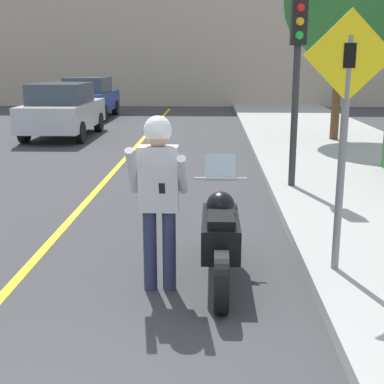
# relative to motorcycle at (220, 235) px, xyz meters

# --- Properties ---
(road_center_line) EXTENTS (0.12, 36.00, 0.01)m
(road_center_line) POSITION_rel_motorcycle_xyz_m (-2.25, 3.34, -0.50)
(road_center_line) COLOR yellow
(road_center_line) RESTS_ON ground
(building_backdrop) EXTENTS (28.00, 1.20, 7.60)m
(building_backdrop) POSITION_rel_motorcycle_xyz_m (-1.65, 23.34, 3.30)
(building_backdrop) COLOR #B2A38E
(building_backdrop) RESTS_ON ground
(motorcycle) EXTENTS (0.62, 2.23, 1.29)m
(motorcycle) POSITION_rel_motorcycle_xyz_m (0.00, 0.00, 0.00)
(motorcycle) COLOR black
(motorcycle) RESTS_ON ground
(person_biker) EXTENTS (0.59, 0.49, 1.83)m
(person_biker) POSITION_rel_motorcycle_xyz_m (-0.64, -0.33, 0.64)
(person_biker) COLOR #282D4C
(person_biker) RESTS_ON ground
(crossing_sign) EXTENTS (0.91, 0.08, 2.70)m
(crossing_sign) POSITION_rel_motorcycle_xyz_m (1.25, -0.06, 1.28)
(crossing_sign) COLOR slate
(crossing_sign) RESTS_ON sidewalk_curb
(traffic_light) EXTENTS (0.26, 0.30, 3.21)m
(traffic_light) POSITION_rel_motorcycle_xyz_m (1.35, 3.92, 1.91)
(traffic_light) COLOR #2D2D30
(traffic_light) RESTS_ON sidewalk_curb
(street_tree) EXTENTS (3.18, 3.18, 5.36)m
(street_tree) POSITION_rel_motorcycle_xyz_m (3.39, 9.88, 3.42)
(street_tree) COLOR brown
(street_tree) RESTS_ON sidewalk_curb
(parked_car_silver) EXTENTS (1.88, 4.20, 1.68)m
(parked_car_silver) POSITION_rel_motorcycle_xyz_m (-4.78, 11.06, 0.36)
(parked_car_silver) COLOR black
(parked_car_silver) RESTS_ON ground
(parked_car_blue) EXTENTS (1.88, 4.20, 1.68)m
(parked_car_blue) POSITION_rel_motorcycle_xyz_m (-5.25, 16.80, 0.36)
(parked_car_blue) COLOR black
(parked_car_blue) RESTS_ON ground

